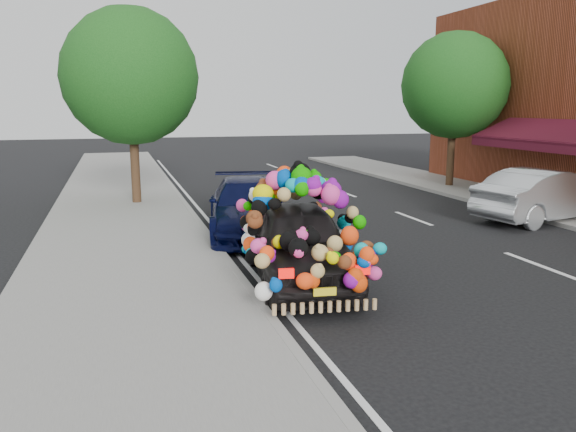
# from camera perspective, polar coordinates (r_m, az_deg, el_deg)

# --- Properties ---
(ground) EXTENTS (100.00, 100.00, 0.00)m
(ground) POSITION_cam_1_polar(r_m,az_deg,el_deg) (10.38, 8.84, -6.60)
(ground) COLOR black
(ground) RESTS_ON ground
(sidewalk) EXTENTS (4.00, 60.00, 0.12)m
(sidewalk) POSITION_cam_1_polar(r_m,az_deg,el_deg) (9.38, -15.79, -8.44)
(sidewalk) COLOR gray
(sidewalk) RESTS_ON ground
(kerb) EXTENTS (0.15, 60.00, 0.13)m
(kerb) POSITION_cam_1_polar(r_m,az_deg,el_deg) (9.60, -3.99, -7.56)
(kerb) COLOR gray
(kerb) RESTS_ON ground
(lane_markings) EXTENTS (6.00, 50.00, 0.01)m
(lane_markings) POSITION_cam_1_polar(r_m,az_deg,el_deg) (12.34, 24.11, -4.57)
(lane_markings) COLOR silver
(lane_markings) RESTS_ON ground
(tree_near_sidewalk) EXTENTS (4.20, 4.20, 6.13)m
(tree_near_sidewalk) POSITION_cam_1_polar(r_m,az_deg,el_deg) (18.40, -15.71, 13.47)
(tree_near_sidewalk) COLOR #332114
(tree_near_sidewalk) RESTS_ON ground
(tree_far_b) EXTENTS (4.00, 4.00, 5.90)m
(tree_far_b) POSITION_cam_1_polar(r_m,az_deg,el_deg) (22.58, 16.57, 12.58)
(tree_far_b) COLOR #332114
(tree_far_b) RESTS_ON ground
(plush_art_car) EXTENTS (2.60, 4.57, 2.06)m
(plush_art_car) POSITION_cam_1_polar(r_m,az_deg,el_deg) (10.08, 1.14, -0.83)
(plush_art_car) COLOR black
(plush_art_car) RESTS_ON ground
(navy_sedan) EXTENTS (2.69, 4.94, 1.36)m
(navy_sedan) POSITION_cam_1_polar(r_m,az_deg,el_deg) (13.93, -4.07, 0.93)
(navy_sedan) COLOR black
(navy_sedan) RESTS_ON ground
(silver_hatchback) EXTENTS (4.61, 2.41, 1.44)m
(silver_hatchback) POSITION_cam_1_polar(r_m,az_deg,el_deg) (17.03, 24.71, 1.94)
(silver_hatchback) COLOR #AEB1B5
(silver_hatchback) RESTS_ON ground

